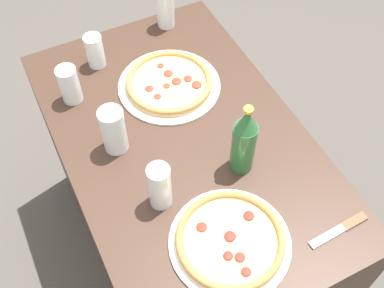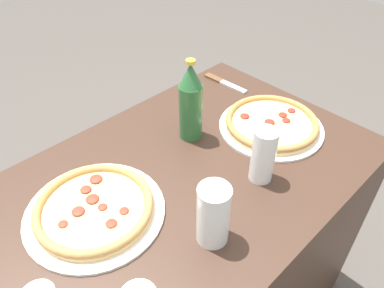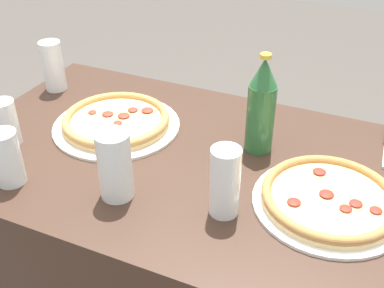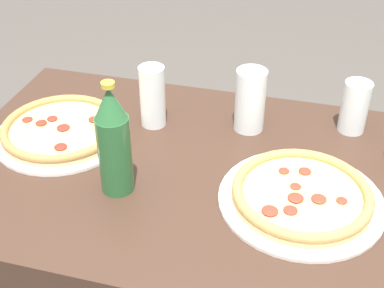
% 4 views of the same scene
% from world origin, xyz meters
% --- Properties ---
extents(table, '(1.15, 0.71, 0.78)m').
position_xyz_m(table, '(0.00, 0.00, 0.39)').
color(table, '#3D281E').
rests_on(table, ground_plane).
extents(pizza_salami, '(0.34, 0.34, 0.04)m').
position_xyz_m(pizza_salami, '(0.22, -0.05, 0.79)').
color(pizza_salami, silver).
rests_on(pizza_salami, table).
extents(pizza_margherita, '(0.32, 0.32, 0.04)m').
position_xyz_m(pizza_margherita, '(-0.36, 0.04, 0.79)').
color(pizza_margherita, white).
rests_on(pizza_margherita, table).
extents(glass_orange_juice, '(0.06, 0.06, 0.13)m').
position_xyz_m(glass_orange_juice, '(0.31, 0.25, 0.84)').
color(glass_orange_juice, white).
rests_on(glass_orange_juice, table).
extents(glass_lemonade, '(0.06, 0.06, 0.16)m').
position_xyz_m(glass_lemonade, '(-0.17, 0.15, 0.85)').
color(glass_lemonade, white).
rests_on(glass_lemonade, table).
extents(glass_red_wine, '(0.07, 0.07, 0.16)m').
position_xyz_m(glass_red_wine, '(0.06, 0.19, 0.85)').
color(glass_red_wine, white).
rests_on(glass_red_wine, table).
extents(beer_bottle, '(0.07, 0.07, 0.25)m').
position_xyz_m(beer_bottle, '(-0.16, -0.11, 0.90)').
color(beer_bottle, '#286033').
rests_on(beer_bottle, table).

